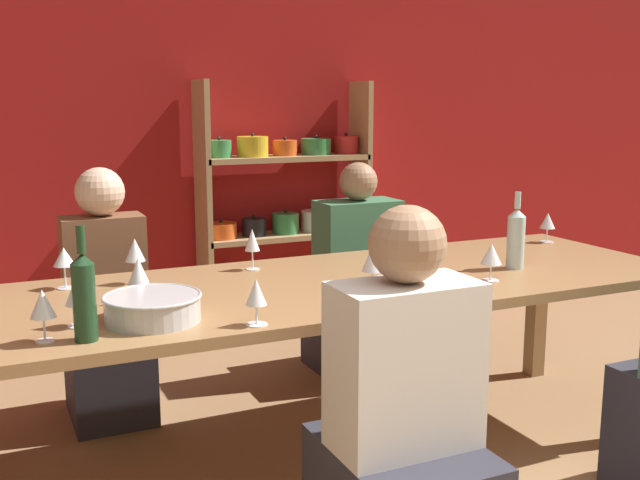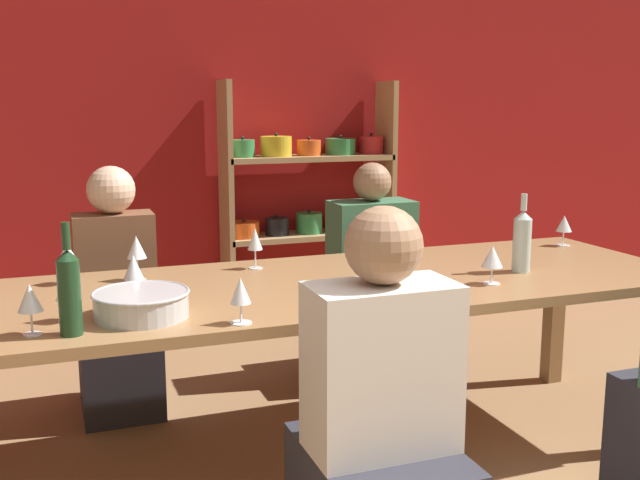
{
  "view_description": "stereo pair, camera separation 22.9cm",
  "coord_description": "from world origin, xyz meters",
  "px_view_note": "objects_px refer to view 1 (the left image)",
  "views": [
    {
      "loc": [
        -1.16,
        -1.06,
        1.46
      ],
      "look_at": [
        0.08,
        1.64,
        0.91
      ],
      "focal_mm": 42.0,
      "sensor_mm": 36.0,
      "label": 1
    },
    {
      "loc": [
        -0.95,
        -1.15,
        1.46
      ],
      "look_at": [
        0.08,
        1.64,
        0.91
      ],
      "focal_mm": 42.0,
      "sensor_mm": 36.0,
      "label": 2
    }
  ],
  "objects_px": {
    "cell_phone": "(390,271)",
    "person_near_b": "(403,451)",
    "wine_glass_white_a": "(256,294)",
    "wine_glass_red_c": "(548,222)",
    "dining_table": "(330,298)",
    "wine_glass_white_b": "(64,258)",
    "wine_glass_red_a": "(138,272)",
    "wine_glass_white_c": "(43,305)",
    "wine_glass_red_e": "(372,260)",
    "shelf_unit": "(284,220)",
    "wine_glass_red_d": "(491,255)",
    "mixing_bowl": "(153,307)",
    "wine_glass_white_d": "(77,292)",
    "wine_bottle_amber": "(84,295)",
    "person_far_b": "(357,298)",
    "wine_glass_white_e": "(135,251)",
    "wine_bottle_green": "(516,237)",
    "wine_glass_red_b": "(252,241)",
    "person_far_a": "(107,326)"
  },
  "relations": [
    {
      "from": "shelf_unit",
      "to": "wine_glass_white_c",
      "type": "distance_m",
      "value": 2.98
    },
    {
      "from": "wine_glass_white_c",
      "to": "wine_glass_red_e",
      "type": "distance_m",
      "value": 1.16
    },
    {
      "from": "wine_glass_red_a",
      "to": "cell_phone",
      "type": "relative_size",
      "value": 1.04
    },
    {
      "from": "person_near_b",
      "to": "wine_glass_white_a",
      "type": "bearing_deg",
      "value": 130.33
    },
    {
      "from": "mixing_bowl",
      "to": "wine_glass_white_a",
      "type": "height_order",
      "value": "wine_glass_white_a"
    },
    {
      "from": "wine_glass_red_b",
      "to": "person_near_b",
      "type": "xyz_separation_m",
      "value": [
        0.06,
        -1.14,
        -0.45
      ]
    },
    {
      "from": "wine_glass_white_b",
      "to": "person_far_a",
      "type": "height_order",
      "value": "person_far_a"
    },
    {
      "from": "wine_glass_red_b",
      "to": "cell_phone",
      "type": "distance_m",
      "value": 0.59
    },
    {
      "from": "shelf_unit",
      "to": "wine_glass_red_d",
      "type": "bearing_deg",
      "value": -91.54
    },
    {
      "from": "wine_glass_red_b",
      "to": "wine_glass_red_c",
      "type": "distance_m",
      "value": 1.57
    },
    {
      "from": "wine_glass_white_b",
      "to": "wine_glass_white_d",
      "type": "distance_m",
      "value": 0.53
    },
    {
      "from": "wine_glass_white_e",
      "to": "shelf_unit",
      "type": "bearing_deg",
      "value": 53.1
    },
    {
      "from": "shelf_unit",
      "to": "cell_phone",
      "type": "distance_m",
      "value": 2.08
    },
    {
      "from": "wine_glass_white_b",
      "to": "person_near_b",
      "type": "height_order",
      "value": "person_near_b"
    },
    {
      "from": "wine_bottle_green",
      "to": "wine_glass_red_c",
      "type": "xyz_separation_m",
      "value": [
        0.54,
        0.41,
        -0.03
      ]
    },
    {
      "from": "wine_glass_white_e",
      "to": "cell_phone",
      "type": "distance_m",
      "value": 1.04
    },
    {
      "from": "wine_glass_red_a",
      "to": "cell_phone",
      "type": "height_order",
      "value": "wine_glass_red_a"
    },
    {
      "from": "wine_bottle_green",
      "to": "wine_glass_white_b",
      "type": "distance_m",
      "value": 1.84
    },
    {
      "from": "shelf_unit",
      "to": "wine_glass_red_d",
      "type": "relative_size",
      "value": 10.49
    },
    {
      "from": "shelf_unit",
      "to": "cell_phone",
      "type": "height_order",
      "value": "shelf_unit"
    },
    {
      "from": "shelf_unit",
      "to": "person_near_b",
      "type": "distance_m",
      "value": 3.01
    },
    {
      "from": "person_near_b",
      "to": "wine_bottle_amber",
      "type": "bearing_deg",
      "value": 152.13
    },
    {
      "from": "wine_glass_red_d",
      "to": "wine_glass_white_b",
      "type": "bearing_deg",
      "value": 159.65
    },
    {
      "from": "wine_bottle_green",
      "to": "wine_glass_red_e",
      "type": "xyz_separation_m",
      "value": [
        -0.76,
        -0.12,
        -0.0
      ]
    },
    {
      "from": "wine_glass_white_c",
      "to": "wine_glass_red_e",
      "type": "bearing_deg",
      "value": 4.34
    },
    {
      "from": "shelf_unit",
      "to": "wine_glass_white_c",
      "type": "xyz_separation_m",
      "value": [
        -1.74,
        -2.41,
        0.21
      ]
    },
    {
      "from": "mixing_bowl",
      "to": "wine_bottle_amber",
      "type": "relative_size",
      "value": 0.92
    },
    {
      "from": "wine_glass_white_a",
      "to": "wine_glass_white_c",
      "type": "relative_size",
      "value": 0.95
    },
    {
      "from": "wine_glass_white_e",
      "to": "wine_glass_white_d",
      "type": "bearing_deg",
      "value": -119.16
    },
    {
      "from": "wine_glass_white_a",
      "to": "wine_glass_white_b",
      "type": "distance_m",
      "value": 0.9
    },
    {
      "from": "wine_glass_red_c",
      "to": "cell_phone",
      "type": "distance_m",
      "value": 1.1
    },
    {
      "from": "wine_glass_white_c",
      "to": "dining_table",
      "type": "bearing_deg",
      "value": 16.55
    },
    {
      "from": "wine_bottle_green",
      "to": "wine_glass_white_a",
      "type": "distance_m",
      "value": 1.32
    },
    {
      "from": "wine_glass_red_d",
      "to": "cell_phone",
      "type": "distance_m",
      "value": 0.43
    },
    {
      "from": "mixing_bowl",
      "to": "wine_glass_red_c",
      "type": "distance_m",
      "value": 2.18
    },
    {
      "from": "wine_bottle_amber",
      "to": "wine_glass_white_d",
      "type": "distance_m",
      "value": 0.16
    },
    {
      "from": "wine_glass_white_a",
      "to": "wine_glass_red_c",
      "type": "height_order",
      "value": "wine_glass_white_a"
    },
    {
      "from": "wine_glass_white_b",
      "to": "wine_glass_red_e",
      "type": "relative_size",
      "value": 0.86
    },
    {
      "from": "cell_phone",
      "to": "person_near_b",
      "type": "relative_size",
      "value": 0.13
    },
    {
      "from": "wine_bottle_amber",
      "to": "person_far_b",
      "type": "distance_m",
      "value": 2.05
    },
    {
      "from": "wine_glass_white_e",
      "to": "wine_glass_red_d",
      "type": "bearing_deg",
      "value": -22.86
    },
    {
      "from": "person_far_a",
      "to": "dining_table",
      "type": "bearing_deg",
      "value": 132.37
    },
    {
      "from": "wine_glass_red_e",
      "to": "cell_phone",
      "type": "height_order",
      "value": "wine_glass_red_e"
    },
    {
      "from": "dining_table",
      "to": "wine_glass_white_b",
      "type": "relative_size",
      "value": 18.8
    },
    {
      "from": "wine_glass_white_a",
      "to": "wine_glass_red_e",
      "type": "relative_size",
      "value": 0.82
    },
    {
      "from": "dining_table",
      "to": "wine_glass_red_e",
      "type": "xyz_separation_m",
      "value": [
        0.06,
        -0.24,
        0.2
      ]
    },
    {
      "from": "wine_glass_red_b",
      "to": "wine_glass_red_c",
      "type": "bearing_deg",
      "value": -1.12
    },
    {
      "from": "mixing_bowl",
      "to": "wine_glass_white_d",
      "type": "height_order",
      "value": "wine_glass_white_d"
    },
    {
      "from": "wine_glass_red_b",
      "to": "wine_glass_white_c",
      "type": "bearing_deg",
      "value": -143.6
    },
    {
      "from": "mixing_bowl",
      "to": "wine_glass_white_e",
      "type": "distance_m",
      "value": 0.55
    }
  ]
}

